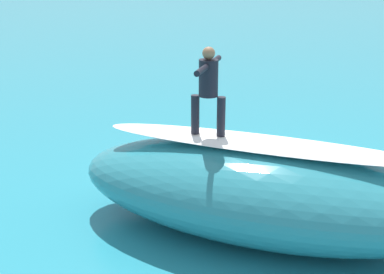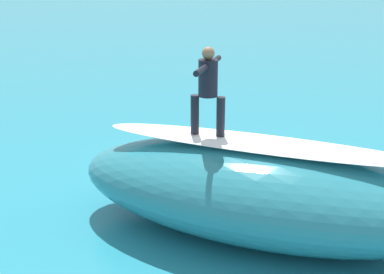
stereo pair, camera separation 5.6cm
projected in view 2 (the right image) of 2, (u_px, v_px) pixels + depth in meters
ground_plane at (251, 186)px, 10.88m from camera, size 120.00×120.00×0.00m
wave_crest at (258, 190)px, 8.74m from camera, size 7.13×4.72×1.64m
wave_foam_lip at (261, 144)px, 8.46m from camera, size 5.62×2.73×0.08m
surfboard_riding at (207, 137)px, 8.78m from camera, size 2.02×0.94×0.08m
surfer_riding at (208, 85)px, 8.48m from camera, size 0.59×1.41×1.52m
surfboard_paddling at (180, 171)px, 11.53m from camera, size 2.03×1.50×0.09m
surfer_paddling at (176, 163)px, 11.53m from camera, size 1.54×1.01×0.30m
foam_patch_near at (198, 187)px, 10.62m from camera, size 1.02×0.83×0.17m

